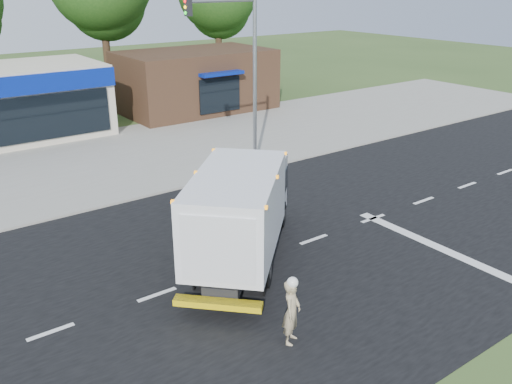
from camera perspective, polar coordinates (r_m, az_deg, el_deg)
ground at (r=18.98m, az=6.09°, el=-5.02°), size 120.00×120.00×0.00m
road_asphalt at (r=18.98m, az=6.09°, el=-5.01°), size 60.00×14.00×0.02m
sidewalk at (r=25.12m, az=-6.47°, el=1.87°), size 60.00×2.40×0.12m
parking_apron at (r=30.09m, az=-12.03°, el=4.74°), size 60.00×9.00×0.02m
lane_markings at (r=19.01m, az=11.87°, el=-5.29°), size 55.20×7.00×0.01m
ems_box_truck at (r=16.83m, az=-1.54°, el=-1.52°), size 6.74×6.72×3.23m
emergency_worker at (r=13.54m, az=3.78°, el=-12.36°), size 0.75×0.69×1.83m
brown_storefront at (r=37.93m, az=-6.37°, el=11.59°), size 10.00×6.70×4.00m
traffic_signal_pole at (r=24.67m, az=-1.37°, el=13.30°), size 3.51×0.25×8.00m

